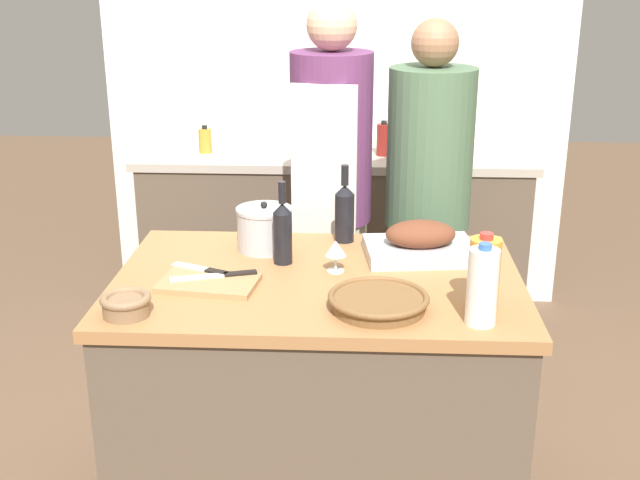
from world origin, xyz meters
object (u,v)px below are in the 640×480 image
Objects in this scene: wine_bottle_dark at (283,231)px; knife_paring at (202,269)px; stock_pot at (265,228)px; wine_glass_left at (336,249)px; person_cook_guest at (428,199)px; juice_jug at (484,273)px; person_cook_aproned at (331,189)px; condiment_bottle_tall at (384,140)px; mixing_bowl at (126,304)px; wicker_basket at (378,301)px; knife_chef at (217,276)px; condiment_bottle_short at (205,140)px; roasting_pan at (420,243)px; milk_jug at (482,286)px; wine_bottle_green at (344,212)px; cutting_board at (208,283)px.

wine_bottle_dark is 1.41× the size of knife_paring.
stock_pot is 1.84× the size of wine_glass_left.
wine_bottle_dark is 0.89m from person_cook_guest.
person_cook_aproned reaches higher than juice_jug.
condiment_bottle_tall is at bearing 70.09° from stock_pot.
condiment_bottle_tall is at bearing 66.62° from mixing_bowl.
wine_glass_left is at bearing -38.32° from stock_pot.
wicker_basket is 1.51× the size of stock_pot.
stock_pot is 0.70× the size of wine_bottle_dark.
mixing_bowl is 0.69m from wine_glass_left.
knife_chef is 1.99× the size of condiment_bottle_short.
person_cook_guest is (0.07, 0.63, -0.03)m from roasting_pan.
roasting_pan is 0.74m from knife_paring.
milk_jug is at bearing -100.41° from juice_jug.
wine_glass_left is at bearing -152.23° from roasting_pan.
condiment_bottle_tall is (0.16, 1.12, 0.02)m from wine_bottle_green.
condiment_bottle_tall is at bearing -0.85° from condiment_bottle_short.
wine_bottle_green is 1.04× the size of knife_chef.
juice_jug is 0.11m from milk_jug.
roasting_pan is 2.89× the size of condiment_bottle_short.
person_cook_aproned is at bearing 63.62° from mixing_bowl.
wicker_basket is at bearing -49.11° from wine_bottle_dark.
juice_jug is 0.51m from wine_glass_left.
mixing_bowl is 1.94m from condiment_bottle_tall.
wine_bottle_green is (0.61, 0.67, 0.08)m from mixing_bowl.
knife_paring is at bearing 62.99° from mixing_bowl.
condiment_bottle_tall is at bearing 95.96° from person_cook_guest.
stock_pot is at bearing -145.66° from person_cook_guest.
person_cook_guest is (0.94, 1.14, -0.01)m from mixing_bowl.
condiment_bottle_short is at bearing 179.15° from condiment_bottle_tall.
wine_bottle_dark is at bearing 143.52° from milk_jug.
condiment_bottle_tall is at bearing 81.64° from wine_bottle_green.
wine_bottle_dark is at bearing 151.53° from juice_jug.
roasting_pan is 1.01m from mixing_bowl.
wine_bottle_green is (-0.11, 0.59, 0.08)m from wicker_basket.
wine_bottle_dark reaches higher than mixing_bowl.
condiment_bottle_tall is 0.11× the size of person_cook_guest.
wine_glass_left is 0.62× the size of condiment_bottle_tall.
wine_bottle_dark reaches higher than knife_paring.
wine_glass_left is at bearing 148.95° from juice_jug.
knife_paring is 1.51m from condiment_bottle_short.
roasting_pan is 1.40× the size of wine_bottle_dark.
knife_chef is (-0.19, -0.18, -0.09)m from wine_bottle_dark.
mixing_bowl reaches higher than cutting_board.
wine_bottle_green is 0.30m from wine_bottle_dark.
cutting_board is at bearing -110.30° from condiment_bottle_tall.
condiment_bottle_tall is at bearing 74.88° from wine_bottle_dark.
person_cook_guest is at bearing 93.02° from milk_jug.
wine_bottle_dark is 1.45m from condiment_bottle_short.
condiment_bottle_short is at bearing 122.29° from wine_bottle_green.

